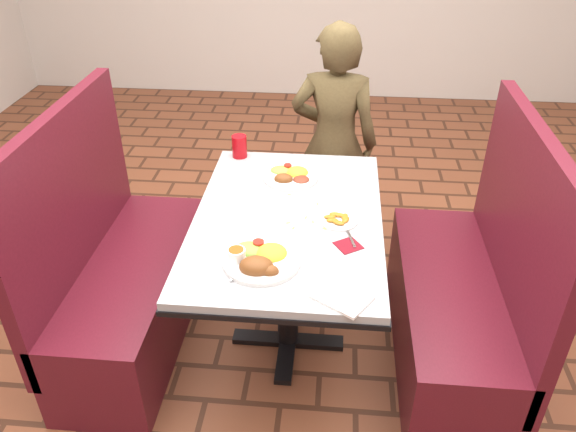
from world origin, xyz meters
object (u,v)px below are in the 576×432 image
object	(u,v)px
dining_table	(288,234)
booth_bench_left	(123,281)
near_dinner_plate	(260,256)
diner_person	(334,143)
far_dinner_plate	(291,173)
red_tumbler	(239,146)
booth_bench_right	(461,302)
plantain_plate	(339,220)

from	to	relation	value
dining_table	booth_bench_left	world-z (taller)	booth_bench_left
near_dinner_plate	diner_person	bearing A→B (deg)	78.42
far_dinner_plate	red_tumbler	distance (m)	0.35
dining_table	far_dinner_plate	distance (m)	0.36
booth_bench_left	red_tumbler	xyz separation A→B (m)	(0.50, 0.54, 0.48)
booth_bench_left	far_dinner_plate	distance (m)	0.96
dining_table	near_dinner_plate	world-z (taller)	near_dinner_plate
booth_bench_right	near_dinner_plate	bearing A→B (deg)	-158.77
near_dinner_plate	red_tumbler	size ratio (longest dim) A/B	2.62
red_tumbler	near_dinner_plate	bearing A→B (deg)	-75.81
dining_table	plantain_plate	xyz separation A→B (m)	(0.22, -0.02, 0.11)
dining_table	red_tumbler	bearing A→B (deg)	118.77
dining_table	diner_person	distance (m)	0.92
booth_bench_right	near_dinner_plate	size ratio (longest dim) A/B	4.03
plantain_plate	red_tumbler	xyz separation A→B (m)	(-0.52, 0.57, 0.05)
booth_bench_left	red_tumbler	size ratio (longest dim) A/B	10.57
booth_bench_right	far_dinner_plate	size ratio (longest dim) A/B	4.56
far_dinner_plate	plantain_plate	xyz separation A→B (m)	(0.24, -0.36, -0.01)
booth_bench_left	plantain_plate	xyz separation A→B (m)	(1.02, -0.02, 0.43)
booth_bench_left	red_tumbler	world-z (taller)	booth_bench_left
red_tumbler	diner_person	bearing A→B (deg)	36.64
booth_bench_left	diner_person	size ratio (longest dim) A/B	0.88
dining_table	plantain_plate	size ratio (longest dim) A/B	7.59
near_dinner_plate	far_dinner_plate	size ratio (longest dim) A/B	1.13
near_dinner_plate	far_dinner_plate	bearing A→B (deg)	85.21
booth_bench_left	dining_table	bearing A→B (deg)	0.00
dining_table	far_dinner_plate	size ratio (longest dim) A/B	4.60
far_dinner_plate	red_tumbler	size ratio (longest dim) A/B	2.32
booth_bench_left	near_dinner_plate	size ratio (longest dim) A/B	4.03
far_dinner_plate	red_tumbler	xyz separation A→B (m)	(-0.28, 0.21, 0.03)
far_dinner_plate	plantain_plate	world-z (taller)	far_dinner_plate
far_dinner_plate	red_tumbler	bearing A→B (deg)	143.78
diner_person	red_tumbler	size ratio (longest dim) A/B	11.97
diner_person	plantain_plate	size ratio (longest dim) A/B	8.51
booth_bench_left	plantain_plate	distance (m)	1.10
dining_table	red_tumbler	distance (m)	0.64
dining_table	diner_person	size ratio (longest dim) A/B	0.89
booth_bench_right	far_dinner_plate	xyz separation A→B (m)	(-0.82, 0.34, 0.44)
booth_bench_right	diner_person	size ratio (longest dim) A/B	0.88
booth_bench_right	far_dinner_plate	bearing A→B (deg)	157.47
booth_bench_left	near_dinner_plate	xyz separation A→B (m)	(0.72, -0.34, 0.45)
near_dinner_plate	far_dinner_plate	world-z (taller)	near_dinner_plate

